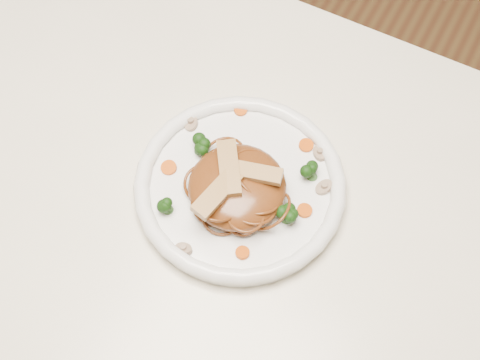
% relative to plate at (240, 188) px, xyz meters
% --- Properties ---
extents(table, '(1.20, 0.80, 0.75)m').
position_rel_plate_xyz_m(table, '(-0.05, -0.07, -0.11)').
color(table, white).
rests_on(table, ground).
extents(plate, '(0.33, 0.33, 0.02)m').
position_rel_plate_xyz_m(plate, '(0.00, 0.00, 0.00)').
color(plate, white).
rests_on(plate, table).
extents(noodle_mound, '(0.15, 0.15, 0.04)m').
position_rel_plate_xyz_m(noodle_mound, '(0.00, -0.01, 0.03)').
color(noodle_mound, brown).
rests_on(noodle_mound, plate).
extents(chicken_a, '(0.07, 0.03, 0.01)m').
position_rel_plate_xyz_m(chicken_a, '(0.02, 0.00, 0.05)').
color(chicken_a, tan).
rests_on(chicken_a, noodle_mound).
extents(chicken_b, '(0.06, 0.07, 0.01)m').
position_rel_plate_xyz_m(chicken_b, '(-0.01, -0.01, 0.05)').
color(chicken_b, tan).
rests_on(chicken_b, noodle_mound).
extents(chicken_c, '(0.03, 0.07, 0.01)m').
position_rel_plate_xyz_m(chicken_c, '(-0.01, -0.04, 0.05)').
color(chicken_c, tan).
rests_on(chicken_c, noodle_mound).
extents(broccoli_0, '(0.03, 0.03, 0.03)m').
position_rel_plate_xyz_m(broccoli_0, '(0.07, 0.05, 0.02)').
color(broccoli_0, '#14340A').
rests_on(broccoli_0, plate).
extents(broccoli_1, '(0.03, 0.03, 0.03)m').
position_rel_plate_xyz_m(broccoli_1, '(-0.07, 0.02, 0.02)').
color(broccoli_1, '#14340A').
rests_on(broccoli_1, plate).
extents(broccoli_2, '(0.03, 0.03, 0.03)m').
position_rel_plate_xyz_m(broccoli_2, '(-0.06, -0.07, 0.02)').
color(broccoli_2, '#14340A').
rests_on(broccoli_2, plate).
extents(broccoli_3, '(0.04, 0.04, 0.03)m').
position_rel_plate_xyz_m(broccoli_3, '(0.07, -0.01, 0.02)').
color(broccoli_3, '#14340A').
rests_on(broccoli_3, plate).
extents(carrot_0, '(0.03, 0.03, 0.00)m').
position_rel_plate_xyz_m(carrot_0, '(0.05, 0.09, 0.01)').
color(carrot_0, '#C84B07').
rests_on(carrot_0, plate).
extents(carrot_1, '(0.03, 0.03, 0.00)m').
position_rel_plate_xyz_m(carrot_1, '(-0.09, -0.02, 0.01)').
color(carrot_1, '#C84B07').
rests_on(carrot_1, plate).
extents(carrot_2, '(0.02, 0.02, 0.00)m').
position_rel_plate_xyz_m(carrot_2, '(0.09, 0.01, 0.01)').
color(carrot_2, '#C84B07').
rests_on(carrot_2, plate).
extents(carrot_3, '(0.02, 0.02, 0.00)m').
position_rel_plate_xyz_m(carrot_3, '(-0.05, 0.10, 0.01)').
color(carrot_3, '#C84B07').
rests_on(carrot_3, plate).
extents(carrot_4, '(0.02, 0.02, 0.00)m').
position_rel_plate_xyz_m(carrot_4, '(0.05, -0.08, 0.01)').
color(carrot_4, '#C84B07').
rests_on(carrot_4, plate).
extents(mushroom_0, '(0.02, 0.02, 0.01)m').
position_rel_plate_xyz_m(mushroom_0, '(-0.02, -0.11, 0.01)').
color(mushroom_0, tan).
rests_on(mushroom_0, plate).
extents(mushroom_1, '(0.03, 0.03, 0.01)m').
position_rel_plate_xyz_m(mushroom_1, '(0.09, 0.05, 0.01)').
color(mushroom_1, tan).
rests_on(mushroom_1, plate).
extents(mushroom_2, '(0.04, 0.04, 0.01)m').
position_rel_plate_xyz_m(mushroom_2, '(-0.10, 0.05, 0.01)').
color(mushroom_2, tan).
rests_on(mushroom_2, plate).
extents(mushroom_3, '(0.03, 0.03, 0.01)m').
position_rel_plate_xyz_m(mushroom_3, '(0.07, 0.09, 0.01)').
color(mushroom_3, tan).
rests_on(mushroom_3, plate).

